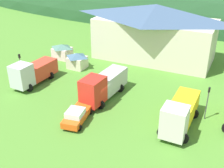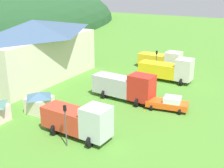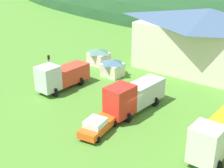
{
  "view_description": "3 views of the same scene",
  "coord_description": "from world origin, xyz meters",
  "px_view_note": "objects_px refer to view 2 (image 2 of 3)",
  "views": [
    {
      "loc": [
        14.4,
        -26.21,
        17.51
      ],
      "look_at": [
        0.65,
        2.29,
        1.69
      ],
      "focal_mm": 45.11,
      "sensor_mm": 36.0,
      "label": 1
    },
    {
      "loc": [
        -31.09,
        -14.71,
        14.22
      ],
      "look_at": [
        -2.0,
        2.02,
        2.6
      ],
      "focal_mm": 47.21,
      "sensor_mm": 36.0,
      "label": 2
    },
    {
      "loc": [
        17.65,
        -25.6,
        16.99
      ],
      "look_at": [
        -3.72,
        2.17,
        1.96
      ],
      "focal_mm": 52.83,
      "sensor_mm": 36.0,
      "label": 3
    }
  ],
  "objects_px": {
    "service_pickup_orange": "(168,103)",
    "traffic_light_west": "(65,121)",
    "play_shed_cream": "(39,102)",
    "traffic_light_east": "(156,60)",
    "flatbed_truck_yellow": "(169,70)",
    "traffic_cone_near_pickup": "(144,112)",
    "depot_building": "(35,49)",
    "tow_truck_silver": "(79,120)",
    "heavy_rig_striped": "(162,59)",
    "crane_truck_red": "(126,86)"
  },
  "relations": [
    {
      "from": "tow_truck_silver",
      "to": "crane_truck_red",
      "type": "relative_size",
      "value": 0.88
    },
    {
      "from": "play_shed_cream",
      "to": "service_pickup_orange",
      "type": "distance_m",
      "value": 14.97
    },
    {
      "from": "depot_building",
      "to": "service_pickup_orange",
      "type": "bearing_deg",
      "value": -93.65
    },
    {
      "from": "tow_truck_silver",
      "to": "flatbed_truck_yellow",
      "type": "distance_m",
      "value": 20.7
    },
    {
      "from": "play_shed_cream",
      "to": "heavy_rig_striped",
      "type": "relative_size",
      "value": 0.38
    },
    {
      "from": "service_pickup_orange",
      "to": "traffic_light_west",
      "type": "relative_size",
      "value": 1.24
    },
    {
      "from": "depot_building",
      "to": "traffic_light_east",
      "type": "bearing_deg",
      "value": -54.13
    },
    {
      "from": "depot_building",
      "to": "crane_truck_red",
      "type": "xyz_separation_m",
      "value": [
        -1.19,
        -16.22,
        -2.75
      ]
    },
    {
      "from": "heavy_rig_striped",
      "to": "traffic_light_east",
      "type": "bearing_deg",
      "value": -82.21
    },
    {
      "from": "play_shed_cream",
      "to": "heavy_rig_striped",
      "type": "bearing_deg",
      "value": -13.4
    },
    {
      "from": "play_shed_cream",
      "to": "crane_truck_red",
      "type": "relative_size",
      "value": 0.34
    },
    {
      "from": "depot_building",
      "to": "traffic_light_west",
      "type": "bearing_deg",
      "value": -129.63
    },
    {
      "from": "play_shed_cream",
      "to": "traffic_light_east",
      "type": "xyz_separation_m",
      "value": [
        20.43,
        -6.11,
        1.17
      ]
    },
    {
      "from": "traffic_light_west",
      "to": "traffic_cone_near_pickup",
      "type": "relative_size",
      "value": 8.1
    },
    {
      "from": "crane_truck_red",
      "to": "tow_truck_silver",
      "type": "bearing_deg",
      "value": -83.59
    },
    {
      "from": "play_shed_cream",
      "to": "traffic_light_east",
      "type": "bearing_deg",
      "value": -16.64
    },
    {
      "from": "traffic_light_west",
      "to": "traffic_light_east",
      "type": "distance_m",
      "value": 24.92
    },
    {
      "from": "heavy_rig_striped",
      "to": "traffic_cone_near_pickup",
      "type": "height_order",
      "value": "heavy_rig_striped"
    },
    {
      "from": "depot_building",
      "to": "heavy_rig_striped",
      "type": "bearing_deg",
      "value": -45.48
    },
    {
      "from": "crane_truck_red",
      "to": "service_pickup_orange",
      "type": "height_order",
      "value": "crane_truck_red"
    },
    {
      "from": "depot_building",
      "to": "traffic_light_west",
      "type": "height_order",
      "value": "depot_building"
    },
    {
      "from": "flatbed_truck_yellow",
      "to": "heavy_rig_striped",
      "type": "xyz_separation_m",
      "value": [
        5.86,
        3.31,
        -0.15
      ]
    },
    {
      "from": "traffic_cone_near_pickup",
      "to": "traffic_light_east",
      "type": "bearing_deg",
      "value": 16.93
    },
    {
      "from": "play_shed_cream",
      "to": "service_pickup_orange",
      "type": "relative_size",
      "value": 0.56
    },
    {
      "from": "heavy_rig_striped",
      "to": "service_pickup_orange",
      "type": "relative_size",
      "value": 1.48
    },
    {
      "from": "depot_building",
      "to": "traffic_cone_near_pickup",
      "type": "xyz_separation_m",
      "value": [
        -3.27,
        -19.72,
        -4.65
      ]
    },
    {
      "from": "depot_building",
      "to": "flatbed_truck_yellow",
      "type": "bearing_deg",
      "value": -64.13
    },
    {
      "from": "traffic_light_east",
      "to": "depot_building",
      "type": "bearing_deg",
      "value": 125.87
    },
    {
      "from": "flatbed_truck_yellow",
      "to": "depot_building",
      "type": "bearing_deg",
      "value": -153.75
    },
    {
      "from": "heavy_rig_striped",
      "to": "service_pickup_orange",
      "type": "height_order",
      "value": "heavy_rig_striped"
    },
    {
      "from": "heavy_rig_striped",
      "to": "traffic_light_west",
      "type": "distance_m",
      "value": 28.57
    },
    {
      "from": "play_shed_cream",
      "to": "traffic_light_west",
      "type": "xyz_separation_m",
      "value": [
        -4.46,
        -7.41,
        1.23
      ]
    },
    {
      "from": "traffic_light_east",
      "to": "crane_truck_red",
      "type": "bearing_deg",
      "value": -175.95
    },
    {
      "from": "crane_truck_red",
      "to": "flatbed_truck_yellow",
      "type": "relative_size",
      "value": 1.04
    },
    {
      "from": "depot_building",
      "to": "traffic_light_east",
      "type": "relative_size",
      "value": 5.21
    },
    {
      "from": "depot_building",
      "to": "heavy_rig_striped",
      "type": "relative_size",
      "value": 2.74
    },
    {
      "from": "heavy_rig_striped",
      "to": "traffic_light_west",
      "type": "height_order",
      "value": "traffic_light_west"
    },
    {
      "from": "traffic_light_west",
      "to": "traffic_light_east",
      "type": "bearing_deg",
      "value": 3.0
    },
    {
      "from": "tow_truck_silver",
      "to": "flatbed_truck_yellow",
      "type": "relative_size",
      "value": 0.91
    },
    {
      "from": "service_pickup_orange",
      "to": "crane_truck_red",
      "type": "bearing_deg",
      "value": 168.68
    },
    {
      "from": "traffic_light_east",
      "to": "heavy_rig_striped",
      "type": "bearing_deg",
      "value": 5.94
    },
    {
      "from": "flatbed_truck_yellow",
      "to": "traffic_light_west",
      "type": "bearing_deg",
      "value": -93.71
    },
    {
      "from": "traffic_light_west",
      "to": "play_shed_cream",
      "type": "bearing_deg",
      "value": 58.96
    },
    {
      "from": "flatbed_truck_yellow",
      "to": "play_shed_cream",
      "type": "bearing_deg",
      "value": -116.02
    },
    {
      "from": "play_shed_cream",
      "to": "depot_building",
      "type": "bearing_deg",
      "value": 44.72
    },
    {
      "from": "flatbed_truck_yellow",
      "to": "traffic_light_east",
      "type": "relative_size",
      "value": 2.05
    },
    {
      "from": "depot_building",
      "to": "flatbed_truck_yellow",
      "type": "xyz_separation_m",
      "value": [
        8.86,
        -18.27,
        -2.85
      ]
    },
    {
      "from": "depot_building",
      "to": "play_shed_cream",
      "type": "relative_size",
      "value": 7.26
    },
    {
      "from": "tow_truck_silver",
      "to": "heavy_rig_striped",
      "type": "xyz_separation_m",
      "value": [
        26.49,
        1.73,
        -0.15
      ]
    },
    {
      "from": "traffic_cone_near_pickup",
      "to": "crane_truck_red",
      "type": "bearing_deg",
      "value": 59.34
    }
  ]
}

